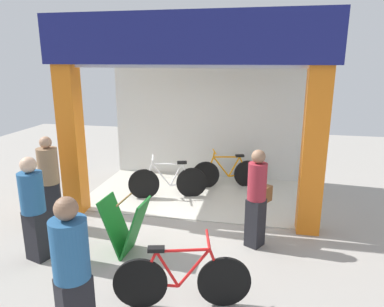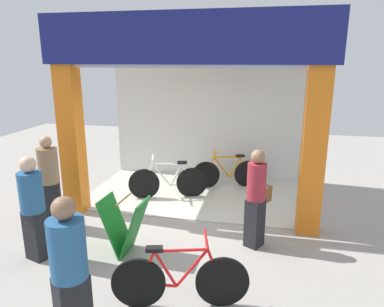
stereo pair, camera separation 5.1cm
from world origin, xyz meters
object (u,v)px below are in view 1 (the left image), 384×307
Objects in this scene: bicycle_parked_0 at (182,280)px; pedestrian_1 at (257,198)px; bicycle_inside_0 at (168,182)px; pedestrian_3 at (49,181)px; sandwich_board_sign at (126,226)px; pedestrian_0 at (33,208)px; pedestrian_2 at (72,273)px; bicycle_inside_1 at (227,173)px.

pedestrian_1 is at bearing 63.84° from bicycle_parked_0.
pedestrian_3 is at bearing -133.94° from bicycle_inside_0.
bicycle_parked_0 is 1.79× the size of sandwich_board_sign.
sandwich_board_sign is 1.40m from pedestrian_0.
bicycle_parked_0 reaches higher than sandwich_board_sign.
pedestrian_0 is 2.12m from pedestrian_2.
bicycle_inside_0 is at bearing 46.06° from pedestrian_3.
pedestrian_2 is (-1.79, -2.60, 0.07)m from pedestrian_1.
pedestrian_2 reaches higher than bicycle_parked_0.
bicycle_parked_0 reaches higher than bicycle_inside_1.
pedestrian_3 is at bearing 160.01° from sandwich_board_sign.
bicycle_inside_1 is at bearing 42.81° from pedestrian_3.
pedestrian_2 is at bearing -83.67° from sandwich_board_sign.
bicycle_parked_0 is (-0.10, -4.37, 0.01)m from bicycle_inside_1.
pedestrian_1 is (1.96, -1.71, 0.46)m from bicycle_inside_0.
bicycle_inside_1 is at bearing 78.81° from pedestrian_2.
bicycle_inside_1 is at bearing 37.51° from bicycle_inside_0.
pedestrian_2 is 1.02× the size of pedestrian_3.
pedestrian_1 is (0.75, -2.64, 0.47)m from bicycle_inside_1.
sandwich_board_sign is at bearing -110.63° from bicycle_inside_1.
pedestrian_1 is 3.68m from pedestrian_3.
bicycle_parked_0 is 1.02× the size of pedestrian_0.
pedestrian_1 is (3.28, 1.09, -0.01)m from pedestrian_0.
bicycle_parked_0 is 1.98m from pedestrian_1.
bicycle_inside_1 is 0.96× the size of bicycle_parked_0.
sandwich_board_sign is 0.57× the size of pedestrian_1.
bicycle_inside_1 is 5.37m from pedestrian_2.
pedestrian_2 reaches higher than sandwich_board_sign.
pedestrian_0 is (-2.43, 0.64, 0.48)m from bicycle_parked_0.
pedestrian_0 is at bearing -161.59° from pedestrian_1.
pedestrian_0 is 0.96× the size of pedestrian_3.
sandwich_board_sign is 1.83m from pedestrian_3.
bicycle_parked_0 is (1.11, -3.45, -0.01)m from bicycle_inside_0.
bicycle_parked_0 is 1.56m from sandwich_board_sign.
sandwich_board_sign is 1.98m from pedestrian_2.
pedestrian_3 is at bearing -137.19° from bicycle_inside_1.
pedestrian_0 is 1.00× the size of pedestrian_1.
bicycle_parked_0 is at bearing -14.73° from pedestrian_0.
pedestrian_3 is (-0.39, 1.02, 0.03)m from pedestrian_0.
pedestrian_1 reaches higher than bicycle_inside_0.
sandwich_board_sign is at bearing 137.47° from bicycle_parked_0.
sandwich_board_sign is (-0.04, -2.39, 0.08)m from bicycle_inside_0.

